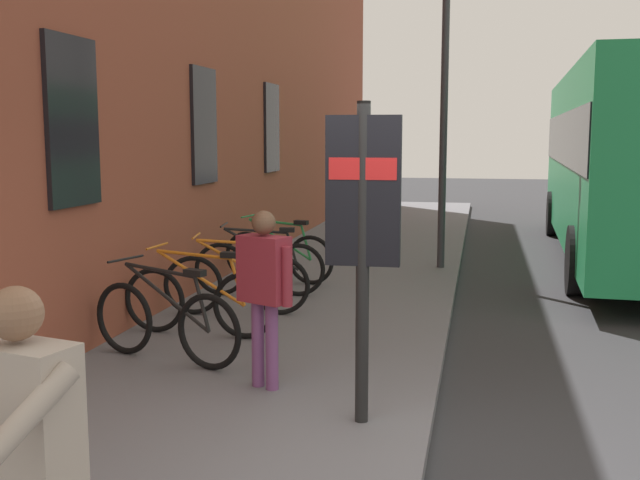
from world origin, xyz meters
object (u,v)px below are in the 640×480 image
(bicycle_under_window, at_px, (166,322))
(transit_info_sign, at_px, (363,212))
(bicycle_far_end, at_px, (199,300))
(tourist_with_hotdogs, at_px, (18,441))
(city_bus, at_px, (636,155))
(bicycle_end_of_row, at_px, (237,283))
(street_lamp, at_px, (445,66))
(pedestrian_crossing_street, at_px, (264,281))
(bicycle_nearest_sign, at_px, (260,267))
(bicycle_by_door, at_px, (279,256))

(bicycle_under_window, height_order, transit_info_sign, transit_info_sign)
(bicycle_far_end, relative_size, tourist_with_hotdogs, 1.11)
(bicycle_under_window, xyz_separation_m, city_bus, (7.93, -5.59, 1.41))
(bicycle_end_of_row, height_order, street_lamp, street_lamp)
(pedestrian_crossing_street, bearing_deg, transit_info_sign, -122.64)
(bicycle_under_window, relative_size, city_bus, 0.16)
(bicycle_nearest_sign, distance_m, tourist_with_hotdogs, 7.32)
(bicycle_nearest_sign, distance_m, bicycle_by_door, 1.00)
(bicycle_nearest_sign, xyz_separation_m, bicycle_by_door, (1.00, 0.01, 0.00))
(bicycle_by_door, height_order, pedestrian_crossing_street, pedestrian_crossing_street)
(bicycle_nearest_sign, bearing_deg, bicycle_by_door, 0.58)
(bicycle_under_window, bearing_deg, tourist_with_hotdogs, -163.98)
(transit_info_sign, bearing_deg, street_lamp, -1.84)
(bicycle_far_end, xyz_separation_m, pedestrian_crossing_street, (-1.50, -1.17, 0.55))
(bicycle_under_window, xyz_separation_m, bicycle_nearest_sign, (3.09, -0.03, 0.00))
(bicycle_end_of_row, relative_size, transit_info_sign, 0.73)
(bicycle_nearest_sign, relative_size, street_lamp, 0.32)
(bicycle_under_window, distance_m, transit_info_sign, 2.64)
(bicycle_end_of_row, relative_size, street_lamp, 0.32)
(bicycle_end_of_row, distance_m, bicycle_by_door, 2.11)
(bicycle_end_of_row, height_order, tourist_with_hotdogs, tourist_with_hotdogs)
(bicycle_under_window, relative_size, bicycle_end_of_row, 0.97)
(bicycle_far_end, bearing_deg, pedestrian_crossing_street, -142.24)
(bicycle_nearest_sign, relative_size, city_bus, 0.17)
(bicycle_by_door, bearing_deg, transit_info_sign, -158.56)
(bicycle_far_end, height_order, city_bus, city_bus)
(tourist_with_hotdogs, bearing_deg, transit_info_sign, -16.48)
(bicycle_end_of_row, xyz_separation_m, pedestrian_crossing_street, (-2.51, -1.07, 0.55))
(bicycle_far_end, distance_m, bicycle_by_door, 3.12)
(bicycle_under_window, relative_size, tourist_with_hotdogs, 1.07)
(bicycle_nearest_sign, bearing_deg, transit_info_sign, -154.21)
(bicycle_end_of_row, height_order, pedestrian_crossing_street, pedestrian_crossing_street)
(bicycle_under_window, bearing_deg, bicycle_nearest_sign, -0.49)
(bicycle_under_window, distance_m, tourist_with_hotdogs, 4.32)
(bicycle_end_of_row, relative_size, pedestrian_crossing_street, 1.14)
(bicycle_far_end, height_order, transit_info_sign, transit_info_sign)
(bicycle_far_end, bearing_deg, bicycle_nearest_sign, -1.56)
(bicycle_far_end, distance_m, tourist_with_hotdogs, 5.26)
(bicycle_end_of_row, height_order, bicycle_by_door, same)
(bicycle_under_window, distance_m, city_bus, 9.81)
(bicycle_far_end, distance_m, bicycle_nearest_sign, 2.12)
(bicycle_nearest_sign, xyz_separation_m, pedestrian_crossing_street, (-3.62, -1.11, 0.55))
(bicycle_far_end, xyz_separation_m, transit_info_sign, (-2.10, -2.10, 1.21))
(bicycle_far_end, bearing_deg, tourist_with_hotdogs, -166.60)
(tourist_with_hotdogs, bearing_deg, bicycle_far_end, 13.40)
(bicycle_under_window, distance_m, bicycle_far_end, 0.98)
(bicycle_end_of_row, bearing_deg, transit_info_sign, -147.26)
(bicycle_by_door, bearing_deg, bicycle_under_window, 179.77)
(bicycle_by_door, distance_m, street_lamp, 4.05)
(bicycle_far_end, xyz_separation_m, bicycle_nearest_sign, (2.12, -0.06, 0.00))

